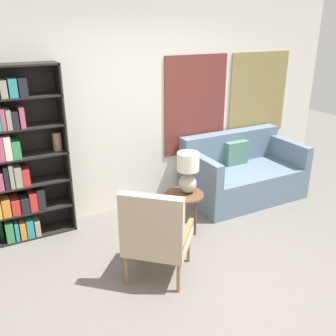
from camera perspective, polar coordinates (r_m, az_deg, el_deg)
The scene contains 7 objects.
ground_plane at distance 3.83m, azimuth 7.61°, elevation -17.49°, with size 14.00×14.00×0.00m, color #66605B.
wall_back at distance 4.91m, azimuth -4.78°, elevation 9.03°, with size 6.40×0.08×2.70m.
bookshelf at distance 4.47m, azimuth -22.13°, elevation 1.25°, with size 0.91×0.30×1.99m.
armchair at distance 3.59m, azimuth -2.00°, elevation -9.88°, with size 0.83×0.83×0.97m.
couch at distance 5.52m, azimuth 11.12°, elevation -0.95°, with size 1.63×0.93×0.90m.
side_table at distance 4.36m, azimuth 2.48°, elevation -4.78°, with size 0.45×0.45×0.54m.
table_lamp at distance 4.26m, azimuth 3.05°, elevation -0.46°, with size 0.25×0.25×0.49m.
Camera 1 is at (-1.81, -2.38, 2.38)m, focal length 40.00 mm.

